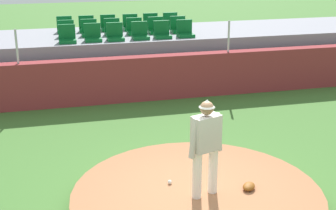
% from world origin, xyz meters
% --- Properties ---
extents(ground_plane, '(60.00, 60.00, 0.00)m').
position_xyz_m(ground_plane, '(0.00, 0.00, 0.00)').
color(ground_plane, '#3F6F2D').
extents(pitchers_mound, '(4.35, 4.35, 0.22)m').
position_xyz_m(pitchers_mound, '(0.00, 0.00, 0.11)').
color(pitchers_mound, '#A36945').
rests_on(pitchers_mound, ground_plane).
extents(pitcher, '(0.67, 0.39, 1.70)m').
position_xyz_m(pitcher, '(0.09, -0.12, 1.21)').
color(pitcher, white).
rests_on(pitcher, pitchers_mound).
extents(baseball, '(0.07, 0.07, 0.07)m').
position_xyz_m(baseball, '(-0.39, 0.40, 0.25)').
color(baseball, white).
rests_on(baseball, pitchers_mound).
extents(fielding_glove, '(0.34, 0.36, 0.11)m').
position_xyz_m(fielding_glove, '(0.90, -0.13, 0.27)').
color(fielding_glove, brown).
rests_on(fielding_glove, pitchers_mound).
extents(brick_barrier, '(17.26, 0.40, 1.26)m').
position_xyz_m(brick_barrier, '(0.00, 5.91, 0.63)').
color(brick_barrier, maroon).
rests_on(brick_barrier, ground_plane).
extents(fence_post_left, '(0.06, 0.06, 0.91)m').
position_xyz_m(fence_post_left, '(-3.10, 5.91, 1.72)').
color(fence_post_left, silver).
rests_on(fence_post_left, brick_barrier).
extents(fence_post_right, '(0.06, 0.06, 0.91)m').
position_xyz_m(fence_post_right, '(2.76, 5.91, 1.72)').
color(fence_post_right, silver).
rests_on(fence_post_right, brick_barrier).
extents(bleacher_platform, '(17.11, 3.06, 1.55)m').
position_xyz_m(bleacher_platform, '(0.00, 7.98, 0.78)').
color(bleacher_platform, gray).
rests_on(bleacher_platform, ground_plane).
extents(stadium_chair_0, '(0.48, 0.44, 0.50)m').
position_xyz_m(stadium_chair_0, '(-1.75, 6.97, 1.71)').
color(stadium_chair_0, '#0C6028').
rests_on(stadium_chair_0, bleacher_platform).
extents(stadium_chair_1, '(0.48, 0.44, 0.50)m').
position_xyz_m(stadium_chair_1, '(-1.02, 7.01, 1.71)').
color(stadium_chair_1, '#0C6028').
rests_on(stadium_chair_1, bleacher_platform).
extents(stadium_chair_2, '(0.48, 0.44, 0.50)m').
position_xyz_m(stadium_chair_2, '(-0.37, 6.97, 1.71)').
color(stadium_chair_2, '#0C6028').
rests_on(stadium_chair_2, bleacher_platform).
extents(stadium_chair_3, '(0.48, 0.44, 0.50)m').
position_xyz_m(stadium_chair_3, '(0.38, 6.99, 1.71)').
color(stadium_chair_3, '#0C6028').
rests_on(stadium_chair_3, bleacher_platform).
extents(stadium_chair_4, '(0.48, 0.44, 0.50)m').
position_xyz_m(stadium_chair_4, '(1.05, 6.99, 1.71)').
color(stadium_chair_4, '#0C6028').
rests_on(stadium_chair_4, bleacher_platform).
extents(stadium_chair_5, '(0.48, 0.44, 0.50)m').
position_xyz_m(stadium_chair_5, '(1.77, 7.00, 1.71)').
color(stadium_chair_5, '#0C6028').
rests_on(stadium_chair_5, bleacher_platform).
extents(stadium_chair_6, '(0.48, 0.44, 0.50)m').
position_xyz_m(stadium_chair_6, '(-1.74, 7.79, 1.71)').
color(stadium_chair_6, '#0C6028').
rests_on(stadium_chair_6, bleacher_platform).
extents(stadium_chair_7, '(0.48, 0.44, 0.50)m').
position_xyz_m(stadium_chair_7, '(-1.04, 7.82, 1.71)').
color(stadium_chair_7, '#0C6028').
rests_on(stadium_chair_7, bleacher_platform).
extents(stadium_chair_8, '(0.48, 0.44, 0.50)m').
position_xyz_m(stadium_chair_8, '(-0.34, 7.81, 1.71)').
color(stadium_chair_8, '#0C6028').
rests_on(stadium_chair_8, bleacher_platform).
extents(stadium_chair_9, '(0.48, 0.44, 0.50)m').
position_xyz_m(stadium_chair_9, '(0.36, 7.78, 1.71)').
color(stadium_chair_9, '#0C6028').
rests_on(stadium_chair_9, bleacher_platform).
extents(stadium_chair_10, '(0.48, 0.44, 0.50)m').
position_xyz_m(stadium_chair_10, '(1.04, 7.80, 1.71)').
color(stadium_chair_10, '#0C6028').
rests_on(stadium_chair_10, bleacher_platform).
extents(stadium_chair_11, '(0.48, 0.44, 0.50)m').
position_xyz_m(stadium_chair_11, '(1.77, 7.77, 1.71)').
color(stadium_chair_11, '#0C6028').
rests_on(stadium_chair_11, bleacher_platform).
extents(stadium_chair_12, '(0.48, 0.44, 0.50)m').
position_xyz_m(stadium_chair_12, '(-1.75, 8.63, 1.71)').
color(stadium_chair_12, '#0C6028').
rests_on(stadium_chair_12, bleacher_platform).
extents(stadium_chair_13, '(0.48, 0.44, 0.50)m').
position_xyz_m(stadium_chair_13, '(-1.06, 8.59, 1.71)').
color(stadium_chair_13, '#0C6028').
rests_on(stadium_chair_13, bleacher_platform).
extents(stadium_chair_14, '(0.48, 0.44, 0.50)m').
position_xyz_m(stadium_chair_14, '(-0.36, 8.63, 1.71)').
color(stadium_chair_14, '#0C6028').
rests_on(stadium_chair_14, bleacher_platform).
extents(stadium_chair_15, '(0.48, 0.44, 0.50)m').
position_xyz_m(stadium_chair_15, '(0.37, 8.60, 1.71)').
color(stadium_chair_15, '#0C6028').
rests_on(stadium_chair_15, bleacher_platform).
extents(stadium_chair_16, '(0.48, 0.44, 0.50)m').
position_xyz_m(stadium_chair_16, '(1.06, 8.62, 1.71)').
color(stadium_chair_16, '#0C6028').
rests_on(stadium_chair_16, bleacher_platform).
extents(stadium_chair_17, '(0.48, 0.44, 0.50)m').
position_xyz_m(stadium_chair_17, '(1.73, 8.61, 1.71)').
color(stadium_chair_17, '#0C6028').
rests_on(stadium_chair_17, bleacher_platform).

